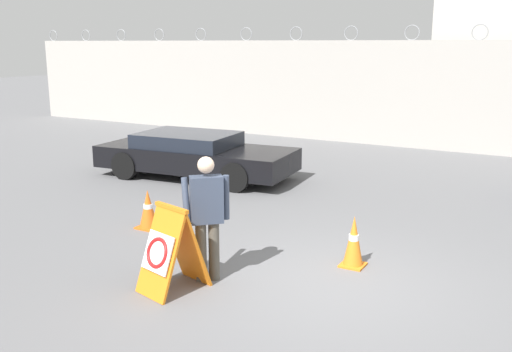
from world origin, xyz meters
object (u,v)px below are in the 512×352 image
Objects in this scene: barricade_sign at (170,249)px; security_guard at (207,212)px; traffic_cone_near at (354,241)px; parked_car_front_coupe at (195,154)px; traffic_cone_mid at (148,209)px.

security_guard is (0.24, 0.52, 0.40)m from barricade_sign.
barricade_sign is at bearing 21.89° from security_guard.
traffic_cone_near is 0.16× the size of parked_car_front_coupe.
barricade_sign is 6.58m from parked_car_front_coupe.
security_guard is 2.25m from traffic_cone_near.
traffic_cone_near is 1.11× the size of traffic_cone_mid.
barricade_sign is at bearing -132.46° from traffic_cone_near.
parked_car_front_coupe is at bearing -96.11° from security_guard.
security_guard is 0.35× the size of parked_car_front_coupe.
barricade_sign is 2.72m from traffic_cone_near.
parked_car_front_coupe is (-3.56, 5.54, -0.01)m from barricade_sign.
security_guard is at bearing -137.05° from traffic_cone_near.
traffic_cone_mid is 3.98m from parked_car_front_coupe.
parked_car_front_coupe is (-5.39, 3.54, 0.19)m from traffic_cone_near.
barricade_sign is 0.67× the size of security_guard.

